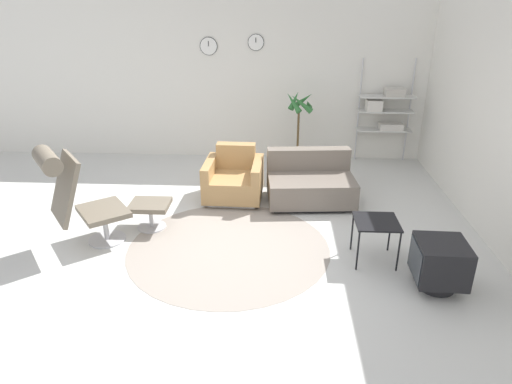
# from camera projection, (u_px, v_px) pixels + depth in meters

# --- Properties ---
(ground_plane) EXTENTS (12.00, 12.00, 0.00)m
(ground_plane) POSITION_uv_depth(u_px,v_px,m) (227.00, 243.00, 5.46)
(ground_plane) COLOR silver
(wall_back) EXTENTS (12.00, 0.09, 2.80)m
(wall_back) POSITION_uv_depth(u_px,v_px,m) (246.00, 78.00, 7.86)
(wall_back) COLOR silver
(wall_back) RESTS_ON ground_plane
(round_rug) EXTENTS (2.37, 2.37, 0.01)m
(round_rug) POSITION_uv_depth(u_px,v_px,m) (229.00, 248.00, 5.36)
(round_rug) COLOR gray
(round_rug) RESTS_ON ground_plane
(lounge_chair) EXTENTS (1.02, 0.97, 1.23)m
(lounge_chair) POSITION_uv_depth(u_px,v_px,m) (73.00, 189.00, 5.09)
(lounge_chair) COLOR #BCBCC1
(lounge_chair) RESTS_ON ground_plane
(ottoman) EXTENTS (0.49, 0.41, 0.35)m
(ottoman) POSITION_uv_depth(u_px,v_px,m) (150.00, 209.00, 5.73)
(ottoman) COLOR #BCBCC1
(ottoman) RESTS_ON ground_plane
(armchair_red) EXTENTS (0.83, 0.83, 0.74)m
(armchair_red) POSITION_uv_depth(u_px,v_px,m) (234.00, 180.00, 6.57)
(armchair_red) COLOR silver
(armchair_red) RESTS_ON ground_plane
(couch_low) EXTENTS (1.26, 0.93, 0.70)m
(couch_low) POSITION_uv_depth(u_px,v_px,m) (310.00, 184.00, 6.47)
(couch_low) COLOR black
(couch_low) RESTS_ON ground_plane
(side_table) EXTENTS (0.47, 0.47, 0.49)m
(side_table) POSITION_uv_depth(u_px,v_px,m) (376.00, 225.00, 4.95)
(side_table) COLOR black
(side_table) RESTS_ON ground_plane
(crt_television) EXTENTS (0.51, 0.52, 0.51)m
(crt_television) POSITION_uv_depth(u_px,v_px,m) (439.00, 264.00, 4.53)
(crt_television) COLOR black
(crt_television) RESTS_ON ground_plane
(potted_plant) EXTENTS (0.51, 0.52, 1.32)m
(potted_plant) POSITION_uv_depth(u_px,v_px,m) (298.00, 135.00, 7.56)
(potted_plant) COLOR #333338
(potted_plant) RESTS_ON ground_plane
(shelf_unit) EXTENTS (0.92, 0.28, 1.77)m
(shelf_unit) POSITION_uv_depth(u_px,v_px,m) (386.00, 110.00, 7.73)
(shelf_unit) COLOR #BCBCC1
(shelf_unit) RESTS_ON ground_plane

